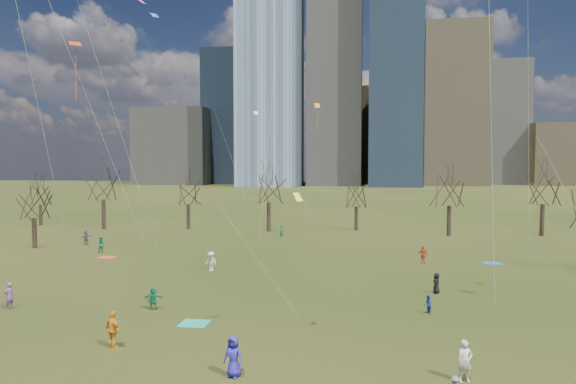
# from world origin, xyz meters

# --- Properties ---
(ground) EXTENTS (500.00, 500.00, 0.00)m
(ground) POSITION_xyz_m (0.00, 0.00, 0.00)
(ground) COLOR black
(ground) RESTS_ON ground
(downtown_skyline) EXTENTS (212.50, 78.00, 118.00)m
(downtown_skyline) POSITION_xyz_m (-2.43, 210.64, 39.01)
(downtown_skyline) COLOR slate
(downtown_skyline) RESTS_ON ground
(bare_tree_row) EXTENTS (113.04, 29.80, 9.50)m
(bare_tree_row) POSITION_xyz_m (-0.09, 37.22, 6.12)
(bare_tree_row) COLOR black
(bare_tree_row) RESTS_ON ground
(blanket_teal) EXTENTS (1.60, 1.50, 0.03)m
(blanket_teal) POSITION_xyz_m (-3.46, -1.41, 0.01)
(blanket_teal) COLOR teal
(blanket_teal) RESTS_ON ground
(blanket_navy) EXTENTS (1.60, 1.50, 0.03)m
(blanket_navy) POSITION_xyz_m (18.13, 20.40, 0.01)
(blanket_navy) COLOR blue
(blanket_navy) RESTS_ON ground
(blanket_crimson) EXTENTS (1.60, 1.50, 0.03)m
(blanket_crimson) POSITION_xyz_m (-19.18, 17.84, 0.01)
(blanket_crimson) COLOR #C94628
(blanket_crimson) RESTS_ON ground
(person_0) EXTENTS (1.00, 0.78, 1.79)m
(person_0) POSITION_xyz_m (0.72, -8.34, 0.90)
(person_0) COLOR #29249D
(person_0) RESTS_ON ground
(person_1) EXTENTS (0.75, 0.59, 1.79)m
(person_1) POSITION_xyz_m (10.58, -7.34, 0.89)
(person_1) COLOR silver
(person_1) RESTS_ON ground
(person_4) EXTENTS (1.19, 0.96, 1.89)m
(person_4) POSITION_xyz_m (-6.16, -5.87, 0.94)
(person_4) COLOR orange
(person_4) RESTS_ON ground
(person_5) EXTENTS (1.41, 0.65, 1.47)m
(person_5) POSITION_xyz_m (-6.99, 0.96, 0.73)
(person_5) COLOR #1A7954
(person_5) RESTS_ON ground
(person_6) EXTENTS (0.75, 0.86, 1.48)m
(person_6) POSITION_xyz_m (11.42, 8.01, 0.74)
(person_6) COLOR black
(person_6) RESTS_ON ground
(person_7) EXTENTS (0.51, 0.69, 1.72)m
(person_7) POSITION_xyz_m (-16.17, -0.30, 0.86)
(person_7) COLOR #804891
(person_7) RESTS_ON ground
(person_8) EXTENTS (0.60, 0.68, 1.16)m
(person_8) POSITION_xyz_m (10.21, 2.71, 0.58)
(person_8) COLOR navy
(person_8) RESTS_ON ground
(person_9) EXTENTS (1.22, 0.89, 1.69)m
(person_9) POSITION_xyz_m (-6.96, 13.11, 0.84)
(person_9) COLOR white
(person_9) RESTS_ON ground
(person_10) EXTENTS (1.05, 0.67, 1.67)m
(person_10) POSITION_xyz_m (11.63, 19.17, 0.83)
(person_10) COLOR #C23B1B
(person_10) RESTS_ON ground
(person_11) EXTENTS (1.01, 1.69, 1.73)m
(person_11) POSITION_xyz_m (-25.63, 25.08, 0.87)
(person_11) COLOR #5B5A5E
(person_11) RESTS_ON ground
(person_13) EXTENTS (0.64, 0.72, 1.67)m
(person_13) POSITION_xyz_m (-4.23, 34.01, 0.83)
(person_13) COLOR #197443
(person_13) RESTS_ON ground
(person_14) EXTENTS (1.03, 0.95, 1.70)m
(person_14) POSITION_xyz_m (-21.04, 20.12, 0.85)
(person_14) COLOR #19724C
(person_14) RESTS_ON ground
(kites_airborne) EXTENTS (62.36, 50.08, 29.31)m
(kites_airborne) POSITION_xyz_m (0.79, 10.95, 13.14)
(kites_airborne) COLOR red
(kites_airborne) RESTS_ON ground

